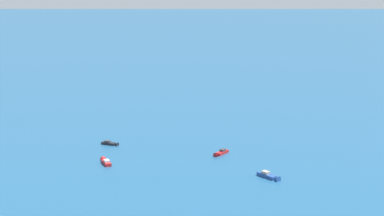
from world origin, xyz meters
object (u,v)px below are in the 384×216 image
object	(u,v)px
motorboat_near_centre	(111,144)
motorboat_trailing	(106,162)
motorboat_ahead	(270,176)
motorboat_offshore	(221,153)

from	to	relation	value
motorboat_near_centre	motorboat_trailing	distance (m)	17.92
motorboat_near_centre	motorboat_ahead	distance (m)	54.09
motorboat_offshore	motorboat_trailing	size ratio (longest dim) A/B	0.96
motorboat_offshore	motorboat_ahead	bearing A→B (deg)	-93.49
motorboat_trailing	motorboat_near_centre	bearing A→B (deg)	60.20
motorboat_offshore	motorboat_trailing	distance (m)	33.36
motorboat_offshore	motorboat_trailing	xyz separation A→B (m)	(-31.50, 10.98, 0.02)
motorboat_trailing	motorboat_offshore	bearing A→B (deg)	-19.21
motorboat_trailing	motorboat_ahead	xyz separation A→B (m)	(30.09, -34.22, 0.04)
motorboat_near_centre	motorboat_offshore	xyz separation A→B (m)	(22.59, -26.53, 0.03)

